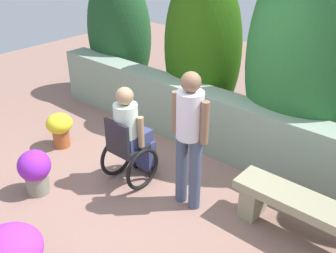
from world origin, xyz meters
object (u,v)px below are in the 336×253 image
Objects in this scene: person_standing_companion at (189,133)px; flower_pot_purple_near at (60,127)px; person_in_wheelchair at (130,138)px; flower_pot_small_foreground at (35,170)px; stone_bench at (306,214)px.

person_standing_companion reaches higher than flower_pot_purple_near.
person_in_wheelchair is 0.94m from person_standing_companion.
flower_pot_purple_near is at bearing 176.93° from person_standing_companion.
flower_pot_small_foreground is (-0.70, -0.97, -0.29)m from person_in_wheelchair.
flower_pot_purple_near reaches higher than stone_bench.
person_standing_companion reaches higher than stone_bench.
flower_pot_small_foreground is at bearing -127.11° from person_in_wheelchair.
person_in_wheelchair reaches higher than flower_pot_purple_near.
person_in_wheelchair is at bearing 4.31° from flower_pot_purple_near.
flower_pot_small_foreground is at bearing -152.56° from stone_bench.
person_standing_companion is 3.13× the size of flower_pot_purple_near.
flower_pot_purple_near is (-1.43, -0.11, -0.30)m from person_in_wheelchair.
flower_pot_purple_near is 0.91× the size of flower_pot_small_foreground.
flower_pot_small_foreground is at bearing -49.86° from flower_pot_purple_near.
stone_bench is 1.49m from person_standing_companion.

